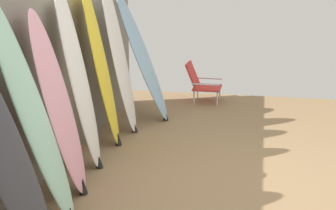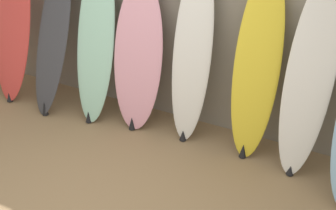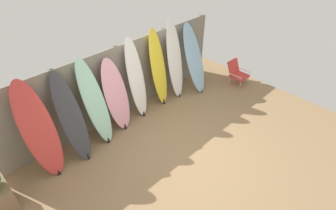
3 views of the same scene
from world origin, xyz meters
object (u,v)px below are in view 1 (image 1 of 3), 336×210
(surfboard_pink_3, at_px, (59,106))
(surfboard_yellow_5, at_px, (101,65))
(surfboard_charcoal_1, at_px, (0,143))
(beach_chair, at_px, (201,82))
(surfboard_skyblue_7, at_px, (142,56))
(surfboard_seafoam_2, at_px, (32,112))
(surfboard_white_4, at_px, (78,77))
(surfboard_white_6, at_px, (119,55))

(surfboard_pink_3, height_order, surfboard_yellow_5, surfboard_yellow_5)
(surfboard_charcoal_1, xyz_separation_m, beach_chair, (4.76, -0.73, -0.57))
(surfboard_yellow_5, xyz_separation_m, beach_chair, (2.31, -0.88, -0.66))
(surfboard_pink_3, relative_size, surfboard_skyblue_7, 0.93)
(surfboard_pink_3, xyz_separation_m, surfboard_yellow_5, (1.34, 0.07, 0.13))
(surfboard_pink_3, distance_m, beach_chair, 3.77)
(surfboard_seafoam_2, bearing_deg, surfboard_white_4, 4.16)
(surfboard_white_4, bearing_deg, beach_chair, -16.16)
(surfboard_skyblue_7, bearing_deg, surfboard_charcoal_1, 179.13)
(surfboard_skyblue_7, bearing_deg, beach_chair, -29.78)
(surfboard_white_6, bearing_deg, surfboard_yellow_5, 174.21)
(surfboard_white_4, xyz_separation_m, beach_chair, (3.02, -0.87, -0.66))
(surfboard_yellow_5, bearing_deg, surfboard_skyblue_7, -10.20)
(surfboard_charcoal_1, relative_size, beach_chair, 2.83)
(surfboard_white_4, xyz_separation_m, surfboard_skyblue_7, (1.84, -0.20, -0.07))
(surfboard_skyblue_7, height_order, beach_chair, surfboard_skyblue_7)
(surfboard_seafoam_2, relative_size, beach_chair, 2.96)
(surfboard_seafoam_2, height_order, surfboard_yellow_5, surfboard_yellow_5)
(surfboard_seafoam_2, bearing_deg, surfboard_white_6, 0.83)
(surfboard_yellow_5, bearing_deg, surfboard_white_6, -5.79)
(surfboard_white_6, relative_size, surfboard_skyblue_7, 1.13)
(surfboard_seafoam_2, xyz_separation_m, surfboard_pink_3, (0.54, 0.02, -0.09))
(surfboard_yellow_5, relative_size, beach_chair, 3.09)
(surfboard_charcoal_1, distance_m, surfboard_pink_3, 1.12)
(surfboard_pink_3, distance_m, surfboard_skyblue_7, 2.47)
(surfboard_yellow_5, xyz_separation_m, surfboard_skyblue_7, (1.13, -0.20, -0.07))
(surfboard_white_6, relative_size, beach_chair, 3.21)
(surfboard_pink_3, xyz_separation_m, surfboard_skyblue_7, (2.47, -0.14, 0.07))
(surfboard_charcoal_1, relative_size, surfboard_pink_3, 1.06)
(surfboard_white_4, bearing_deg, surfboard_seafoam_2, -175.84)
(surfboard_yellow_5, height_order, surfboard_skyblue_7, surfboard_yellow_5)
(surfboard_seafoam_2, xyz_separation_m, surfboard_white_4, (1.17, 0.09, 0.04))
(surfboard_pink_3, bearing_deg, surfboard_yellow_5, 2.86)
(surfboard_white_6, xyz_separation_m, beach_chair, (1.78, -0.82, -0.70))
(surfboard_white_6, distance_m, beach_chair, 2.08)
(surfboard_charcoal_1, xyz_separation_m, surfboard_yellow_5, (2.46, 0.15, 0.09))
(surfboard_seafoam_2, relative_size, surfboard_yellow_5, 0.96)
(surfboard_seafoam_2, bearing_deg, surfboard_skyblue_7, -2.18)
(surfboard_white_6, height_order, beach_chair, surfboard_white_6)
(surfboard_pink_3, relative_size, surfboard_white_4, 0.87)
(surfboard_charcoal_1, distance_m, surfboard_yellow_5, 2.46)
(surfboard_seafoam_2, bearing_deg, surfboard_yellow_5, 2.70)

